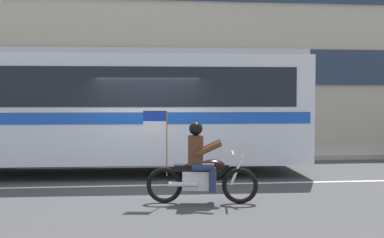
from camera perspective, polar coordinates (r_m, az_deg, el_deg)
ground_plane at (r=11.71m, az=-5.32°, el=-7.38°), size 60.00×60.00×0.00m
sidewalk_curb at (r=16.74m, az=-5.54°, el=-4.09°), size 28.00×3.80×0.15m
lane_center_stripe at (r=11.12m, az=-5.28°, el=-7.89°), size 26.60×0.14×0.01m
office_building_facade at (r=19.09m, az=-5.67°, el=10.43°), size 28.00×0.89×9.23m
transit_bus at (r=12.82m, az=-13.25°, el=1.90°), size 11.81×2.92×3.22m
motorcycle_with_rider at (r=9.14m, az=1.05°, el=-5.97°), size 2.18×0.68×1.78m
fire_hydrant at (r=15.83m, az=2.68°, el=-2.85°), size 0.22×0.30×0.75m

